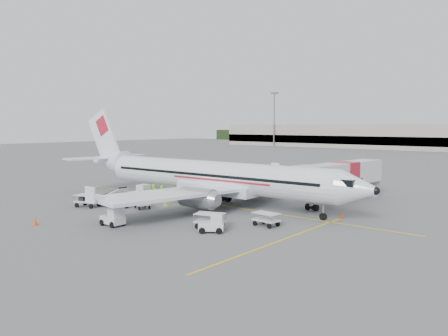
{
  "coord_description": "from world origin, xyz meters",
  "views": [
    {
      "loc": [
        31.14,
        -35.16,
        8.5
      ],
      "look_at": [
        0.0,
        2.0,
        3.8
      ],
      "focal_mm": 35.0,
      "sensor_mm": 36.0,
      "label": 1
    }
  ],
  "objects_px": {
    "tug_fore": "(211,223)",
    "tug_mid": "(113,216)",
    "aircraft": "(212,156)",
    "tug_aft": "(140,192)",
    "belt_loader": "(113,194)",
    "jet_bridge": "(344,182)"
  },
  "relations": [
    {
      "from": "belt_loader",
      "to": "tug_fore",
      "type": "xyz_separation_m",
      "value": [
        15.23,
        -1.61,
        -0.64
      ]
    },
    {
      "from": "tug_fore",
      "to": "tug_aft",
      "type": "distance_m",
      "value": 17.2
    },
    {
      "from": "belt_loader",
      "to": "tug_aft",
      "type": "height_order",
      "value": "belt_loader"
    },
    {
      "from": "jet_bridge",
      "to": "tug_aft",
      "type": "xyz_separation_m",
      "value": [
        -18.43,
        -13.62,
        -1.33
      ]
    },
    {
      "from": "tug_fore",
      "to": "aircraft",
      "type": "bearing_deg",
      "value": 95.62
    },
    {
      "from": "jet_bridge",
      "to": "tug_mid",
      "type": "relative_size",
      "value": 8.29
    },
    {
      "from": "aircraft",
      "to": "tug_mid",
      "type": "distance_m",
      "value": 13.83
    },
    {
      "from": "belt_loader",
      "to": "tug_mid",
      "type": "height_order",
      "value": "belt_loader"
    },
    {
      "from": "jet_bridge",
      "to": "belt_loader",
      "type": "height_order",
      "value": "jet_bridge"
    },
    {
      "from": "tug_fore",
      "to": "tug_aft",
      "type": "xyz_separation_m",
      "value": [
        -16.14,
        5.93,
        0.17
      ]
    },
    {
      "from": "tug_fore",
      "to": "tug_aft",
      "type": "bearing_deg",
      "value": 124.38
    },
    {
      "from": "tug_mid",
      "to": "jet_bridge",
      "type": "bearing_deg",
      "value": 65.89
    },
    {
      "from": "tug_fore",
      "to": "belt_loader",
      "type": "bearing_deg",
      "value": 138.53
    },
    {
      "from": "belt_loader",
      "to": "aircraft",
      "type": "bearing_deg",
      "value": 52.68
    },
    {
      "from": "jet_bridge",
      "to": "aircraft",
      "type": "bearing_deg",
      "value": -131.16
    },
    {
      "from": "tug_mid",
      "to": "tug_aft",
      "type": "xyz_separation_m",
      "value": [
        -8.14,
        9.59,
        0.13
      ]
    },
    {
      "from": "jet_bridge",
      "to": "tug_aft",
      "type": "distance_m",
      "value": 22.96
    },
    {
      "from": "aircraft",
      "to": "jet_bridge",
      "type": "xyz_separation_m",
      "value": [
        10.49,
        10.14,
        -3.02
      ]
    },
    {
      "from": "aircraft",
      "to": "tug_fore",
      "type": "height_order",
      "value": "aircraft"
    },
    {
      "from": "aircraft",
      "to": "tug_aft",
      "type": "xyz_separation_m",
      "value": [
        -7.94,
        -3.48,
        -4.35
      ]
    },
    {
      "from": "aircraft",
      "to": "tug_mid",
      "type": "xyz_separation_m",
      "value": [
        0.19,
        -13.08,
        -4.48
      ]
    },
    {
      "from": "tug_fore",
      "to": "tug_mid",
      "type": "distance_m",
      "value": 8.81
    }
  ]
}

